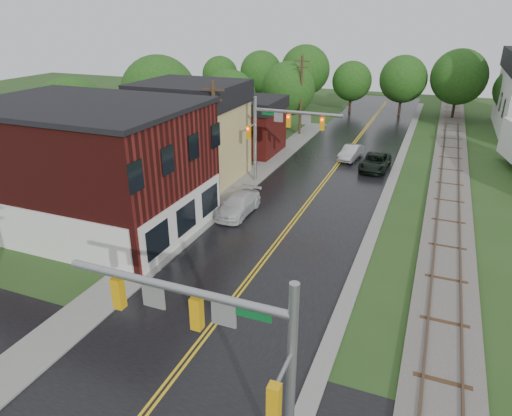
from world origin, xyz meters
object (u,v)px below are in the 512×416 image
Objects in this scene: tree_left_c at (230,98)px; traffic_signal_near at (221,335)px; traffic_signal_far at (280,126)px; brick_building at (90,166)px; pickup_white at (238,205)px; utility_pole_b at (215,140)px; utility_pole_c at (301,94)px; sedan_silver at (351,153)px; tree_left_a at (74,121)px; tree_left_b at (160,96)px; suv_dark at (375,162)px; tree_left_e at (289,90)px.

traffic_signal_near is at bearing -65.44° from tree_left_c.
traffic_signal_far is (-6.94, 25.00, 0.01)m from traffic_signal_near.
pickup_white is at bearing 31.44° from brick_building.
brick_building is at bearing -129.07° from utility_pole_b.
utility_pole_c reaches higher than tree_left_c.
traffic_signal_far is (9.01, 12.00, 0.82)m from brick_building.
sedan_silver is at bearing 94.44° from traffic_signal_near.
utility_pole_b is at bearing -90.00° from utility_pole_c.
traffic_signal_far is 1.76× the size of sedan_silver.
tree_left_a is at bearing -120.55° from utility_pole_c.
sedan_silver is (-2.67, 34.39, -4.28)m from traffic_signal_near.
tree_left_b is at bearing -132.39° from utility_pole_c.
utility_pole_c is (-10.27, 42.00, -0.25)m from traffic_signal_near.
utility_pole_c is (-3.33, 17.00, -0.25)m from traffic_signal_far.
traffic_signal_near is 1.00× the size of traffic_signal_far.
tree_left_b reaches higher than tree_left_c.
utility_pole_b and utility_pole_c have the same top height.
traffic_signal_near is 32.30m from suv_dark.
pickup_white is at bearing -95.37° from traffic_signal_far.
tree_left_e is at bearing 57.26° from tree_left_b.
pickup_white is at bearing -6.46° from tree_left_a.
tree_left_a is 1.70× the size of suv_dark.
tree_left_e is at bearing 94.90° from utility_pole_b.
tree_left_e is at bearing 50.19° from tree_left_c.
pickup_white is (-7.62, -13.90, -0.01)m from suv_dark.
tree_left_c is (-10.38, 12.90, -0.46)m from traffic_signal_far.
utility_pole_b is at bearing -85.10° from tree_left_e.
tree_left_b is at bearing 107.61° from brick_building.
suv_dark is at bearing 49.40° from utility_pole_b.
traffic_signal_far is 16.56m from tree_left_c.
sedan_silver is (-2.70, 2.38, -0.02)m from suv_dark.
utility_pole_c is 1.04× the size of tree_left_a.
utility_pole_c is 16.42m from tree_left_b.
traffic_signal_near is 25.94m from traffic_signal_far.
tree_left_b is at bearing -122.74° from tree_left_e.
utility_pole_b is 1.00× the size of utility_pole_c.
utility_pole_c reaches higher than pickup_white.
sedan_silver is (13.28, 21.39, -3.47)m from brick_building.
brick_building is 25.42m from sedan_silver.
traffic_signal_near is 1.44× the size of suv_dark.
traffic_signal_near is 30.66m from tree_left_a.
pickup_white is (-4.92, -16.28, 0.02)m from sedan_silver.
utility_pole_b reaches higher than traffic_signal_near.
brick_building is 1.59× the size of utility_pole_c.
utility_pole_b is 1.86× the size of pickup_white.
utility_pole_c is at bearing 78.91° from brick_building.
utility_pole_c is 8.16m from tree_left_c.
tree_left_b is 1.19× the size of tree_left_e.
utility_pole_b is at bearing 145.96° from pickup_white.
traffic_signal_far is 1.44× the size of suv_dark.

